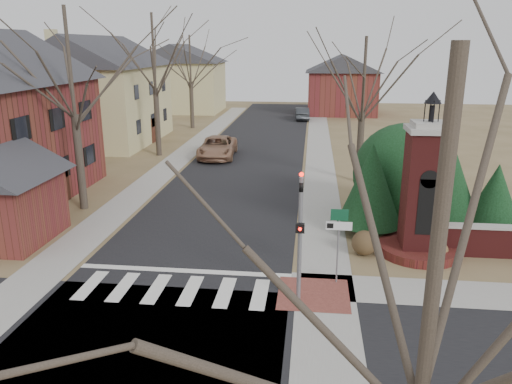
# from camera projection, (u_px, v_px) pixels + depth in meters

# --- Properties ---
(ground) EXTENTS (120.00, 120.00, 0.00)m
(ground) POSITION_uv_depth(u_px,v_px,m) (167.00, 301.00, 16.43)
(ground) COLOR brown
(ground) RESTS_ON ground
(main_street) EXTENTS (8.00, 70.00, 0.01)m
(main_street) POSITION_uv_depth(u_px,v_px,m) (250.00, 157.00, 37.39)
(main_street) COLOR black
(main_street) RESTS_ON ground
(cross_street) EXTENTS (120.00, 8.00, 0.01)m
(cross_street) POSITION_uv_depth(u_px,v_px,m) (136.00, 355.00, 13.57)
(cross_street) COLOR black
(cross_street) RESTS_ON ground
(crosswalk_zone) EXTENTS (8.00, 2.20, 0.02)m
(crosswalk_zone) POSITION_uv_depth(u_px,v_px,m) (174.00, 290.00, 17.19)
(crosswalk_zone) COLOR silver
(crosswalk_zone) RESTS_ON ground
(stop_bar) EXTENTS (8.00, 0.35, 0.02)m
(stop_bar) POSITION_uv_depth(u_px,v_px,m) (184.00, 271.00, 18.62)
(stop_bar) COLOR silver
(stop_bar) RESTS_ON ground
(sidewalk_right_main) EXTENTS (2.00, 60.00, 0.02)m
(sidewalk_right_main) POSITION_uv_depth(u_px,v_px,m) (320.00, 159.00, 36.83)
(sidewalk_right_main) COLOR gray
(sidewalk_right_main) RESTS_ON ground
(sidewalk_left) EXTENTS (2.00, 60.00, 0.02)m
(sidewalk_left) POSITION_uv_depth(u_px,v_px,m) (182.00, 156.00, 37.95)
(sidewalk_left) COLOR gray
(sidewalk_left) RESTS_ON ground
(curb_apron) EXTENTS (2.40, 2.40, 0.02)m
(curb_apron) POSITION_uv_depth(u_px,v_px,m) (313.00, 294.00, 16.86)
(curb_apron) COLOR brown
(curb_apron) RESTS_ON ground
(traffic_signal_pole) EXTENTS (0.28, 0.41, 4.50)m
(traffic_signal_pole) POSITION_uv_depth(u_px,v_px,m) (300.00, 227.00, 15.78)
(traffic_signal_pole) COLOR slate
(traffic_signal_pole) RESTS_ON ground
(sign_post) EXTENTS (0.90, 0.07, 2.75)m
(sign_post) POSITION_uv_depth(u_px,v_px,m) (338.00, 231.00, 17.17)
(sign_post) COLOR slate
(sign_post) RESTS_ON ground
(brick_gate_monument) EXTENTS (3.20, 3.20, 6.47)m
(brick_gate_monument) POSITION_uv_depth(u_px,v_px,m) (423.00, 202.00, 19.60)
(brick_gate_monument) COLOR #5A1B1A
(brick_gate_monument) RESTS_ON ground
(house_stucco_left) EXTENTS (9.80, 12.80, 9.28)m
(house_stucco_left) POSITION_uv_depth(u_px,v_px,m) (99.00, 88.00, 42.30)
(house_stucco_left) COLOR tan
(house_stucco_left) RESTS_ON ground
(house_distant_left) EXTENTS (10.80, 8.80, 8.53)m
(house_distant_left) POSITION_uv_depth(u_px,v_px,m) (180.00, 77.00, 62.25)
(house_distant_left) COLOR tan
(house_distant_left) RESTS_ON ground
(house_distant_right) EXTENTS (8.80, 8.80, 7.30)m
(house_distant_right) POSITION_uv_depth(u_px,v_px,m) (342.00, 83.00, 60.25)
(house_distant_right) COLOR brown
(house_distant_right) RESTS_ON ground
(evergreen_near) EXTENTS (2.80, 2.80, 4.10)m
(evergreen_near) POSITION_uv_depth(u_px,v_px,m) (371.00, 184.00, 21.67)
(evergreen_near) COLOR #473D33
(evergreen_near) RESTS_ON ground
(evergreen_mid) EXTENTS (3.40, 3.40, 4.70)m
(evergreen_mid) POSITION_uv_depth(u_px,v_px,m) (443.00, 173.00, 22.37)
(evergreen_mid) COLOR #473D33
(evergreen_mid) RESTS_ON ground
(evergreen_far) EXTENTS (2.40, 2.40, 3.30)m
(evergreen_far) POSITION_uv_depth(u_px,v_px,m) (495.00, 196.00, 21.40)
(evergreen_far) COLOR #473D33
(evergreen_far) RESTS_ON ground
(evergreen_mass) EXTENTS (4.80, 4.80, 4.80)m
(evergreen_mass) POSITION_uv_depth(u_px,v_px,m) (404.00, 169.00, 23.83)
(evergreen_mass) COLOR black
(evergreen_mass) RESTS_ON ground
(bare_tree_0) EXTENTS (8.05, 8.05, 11.15)m
(bare_tree_0) POSITION_uv_depth(u_px,v_px,m) (69.00, 54.00, 23.58)
(bare_tree_0) COLOR #473D33
(bare_tree_0) RESTS_ON ground
(bare_tree_1) EXTENTS (8.40, 8.40, 11.64)m
(bare_tree_1) POSITION_uv_depth(u_px,v_px,m) (153.00, 46.00, 35.86)
(bare_tree_1) COLOR #473D33
(bare_tree_1) RESTS_ON ground
(bare_tree_2) EXTENTS (7.35, 7.35, 10.19)m
(bare_tree_2) POSITION_uv_depth(u_px,v_px,m) (190.00, 56.00, 48.59)
(bare_tree_2) COLOR #473D33
(bare_tree_2) RESTS_ON ground
(bare_tree_3) EXTENTS (7.00, 7.00, 9.70)m
(bare_tree_3) POSITION_uv_depth(u_px,v_px,m) (365.00, 70.00, 28.96)
(bare_tree_3) COLOR #473D33
(bare_tree_3) RESTS_ON ground
(bare_tree_4) EXTENTS (6.65, 6.65, 9.21)m
(bare_tree_4) POSITION_uv_depth(u_px,v_px,m) (441.00, 215.00, 5.40)
(bare_tree_4) COLOR #473D33
(bare_tree_4) RESTS_ON ground
(pickup_truck) EXTENTS (2.85, 5.66, 1.54)m
(pickup_truck) POSITION_uv_depth(u_px,v_px,m) (218.00, 147.00, 37.20)
(pickup_truck) COLOR #9E7256
(pickup_truck) RESTS_ON ground
(distant_car) EXTENTS (1.76, 4.26, 1.37)m
(distant_car) POSITION_uv_depth(u_px,v_px,m) (302.00, 114.00, 55.90)
(distant_car) COLOR #33363A
(distant_car) RESTS_ON ground
(dry_shrub_left) EXTENTS (1.01, 1.01, 1.01)m
(dry_shrub_left) POSITION_uv_depth(u_px,v_px,m) (364.00, 243.00, 19.94)
(dry_shrub_left) COLOR #4C3922
(dry_shrub_left) RESTS_ON ground
(dry_shrub_right) EXTENTS (0.67, 0.67, 0.67)m
(dry_shrub_right) POSITION_uv_depth(u_px,v_px,m) (440.00, 250.00, 19.67)
(dry_shrub_right) COLOR brown
(dry_shrub_right) RESTS_ON ground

